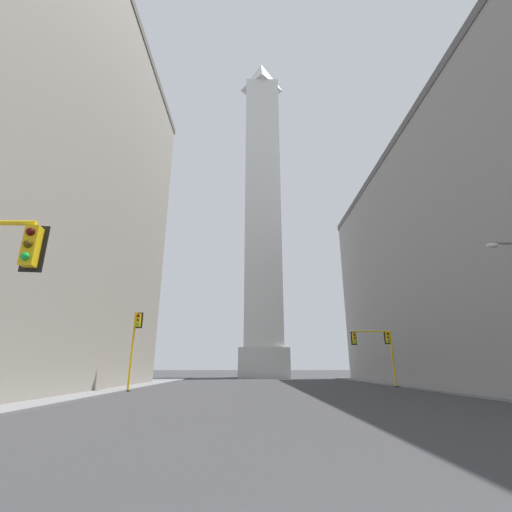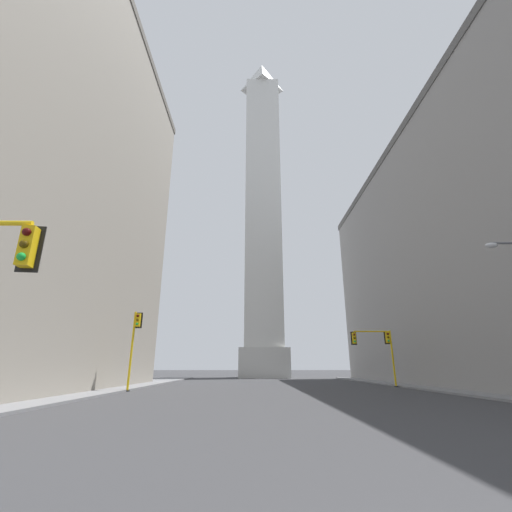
# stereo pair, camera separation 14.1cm
# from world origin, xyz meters

# --- Properties ---
(sidewalk_left) EXTENTS (5.00, 74.88, 0.15)m
(sidewalk_left) POSITION_xyz_m (-14.69, 22.46, 0.07)
(sidewalk_left) COLOR slate
(sidewalk_left) RESTS_ON ground_plane
(sidewalk_right) EXTENTS (5.00, 74.88, 0.15)m
(sidewalk_right) POSITION_xyz_m (14.69, 22.46, 0.07)
(sidewalk_right) COLOR slate
(sidewalk_right) RESTS_ON ground_plane
(building_right) EXTENTS (20.53, 56.11, 27.71)m
(building_right) POSITION_xyz_m (24.64, 30.93, 13.86)
(building_right) COLOR gray
(building_right) RESTS_ON ground_plane
(obelisk) EXTENTS (8.82, 8.82, 71.13)m
(obelisk) POSITION_xyz_m (0.00, 62.40, 34.30)
(obelisk) COLOR silver
(obelisk) RESTS_ON ground_plane
(traffic_light_mid_right) EXTENTS (4.19, 0.51, 5.43)m
(traffic_light_mid_right) POSITION_xyz_m (10.57, 33.67, 4.11)
(traffic_light_mid_right) COLOR yellow
(traffic_light_mid_right) RESTS_ON ground_plane
(traffic_light_mid_left) EXTENTS (0.79, 0.51, 6.39)m
(traffic_light_mid_left) POSITION_xyz_m (-12.06, 27.77, 4.19)
(traffic_light_mid_left) COLOR yellow
(traffic_light_mid_left) RESTS_ON ground_plane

